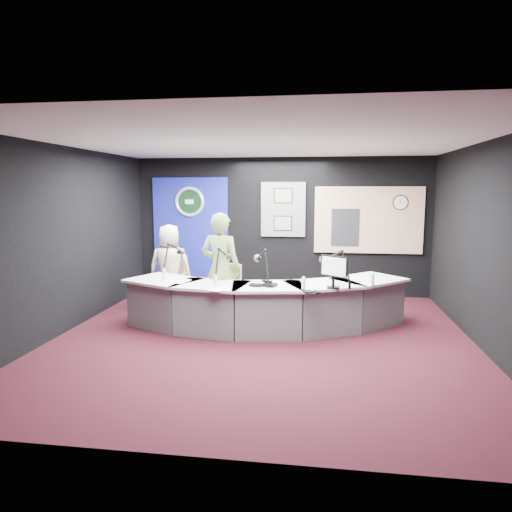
# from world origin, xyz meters

# --- Properties ---
(ground) EXTENTS (6.00, 6.00, 0.00)m
(ground) POSITION_xyz_m (0.00, 0.00, 0.00)
(ground) COLOR black
(ground) RESTS_ON ground
(ceiling) EXTENTS (6.00, 6.00, 0.02)m
(ceiling) POSITION_xyz_m (0.00, 0.00, 2.80)
(ceiling) COLOR silver
(ceiling) RESTS_ON ground
(wall_back) EXTENTS (6.00, 0.02, 2.80)m
(wall_back) POSITION_xyz_m (0.00, 3.00, 1.40)
(wall_back) COLOR black
(wall_back) RESTS_ON ground
(wall_front) EXTENTS (6.00, 0.02, 2.80)m
(wall_front) POSITION_xyz_m (0.00, -3.00, 1.40)
(wall_front) COLOR black
(wall_front) RESTS_ON ground
(wall_left) EXTENTS (0.02, 6.00, 2.80)m
(wall_left) POSITION_xyz_m (-3.00, 0.00, 1.40)
(wall_left) COLOR black
(wall_left) RESTS_ON ground
(wall_right) EXTENTS (0.02, 6.00, 2.80)m
(wall_right) POSITION_xyz_m (3.00, 0.00, 1.40)
(wall_right) COLOR black
(wall_right) RESTS_ON ground
(broadcast_desk) EXTENTS (4.50, 1.90, 0.75)m
(broadcast_desk) POSITION_xyz_m (-0.05, 0.55, 0.38)
(broadcast_desk) COLOR silver
(broadcast_desk) RESTS_ON ground
(backdrop_panel) EXTENTS (1.60, 0.05, 2.30)m
(backdrop_panel) POSITION_xyz_m (-1.90, 2.97, 1.25)
(backdrop_panel) COLOR navy
(backdrop_panel) RESTS_ON wall_back
(agency_seal) EXTENTS (0.63, 0.07, 0.63)m
(agency_seal) POSITION_xyz_m (-1.90, 2.93, 1.90)
(agency_seal) COLOR silver
(agency_seal) RESTS_ON backdrop_panel
(seal_center) EXTENTS (0.48, 0.01, 0.48)m
(seal_center) POSITION_xyz_m (-1.90, 2.94, 1.90)
(seal_center) COLOR black
(seal_center) RESTS_ON backdrop_panel
(pinboard) EXTENTS (0.90, 0.04, 1.10)m
(pinboard) POSITION_xyz_m (0.05, 2.97, 1.75)
(pinboard) COLOR slate
(pinboard) RESTS_ON wall_back
(framed_photo_upper) EXTENTS (0.34, 0.02, 0.27)m
(framed_photo_upper) POSITION_xyz_m (0.05, 2.94, 2.03)
(framed_photo_upper) COLOR #7C755A
(framed_photo_upper) RESTS_ON pinboard
(framed_photo_lower) EXTENTS (0.34, 0.02, 0.27)m
(framed_photo_lower) POSITION_xyz_m (0.05, 2.94, 1.47)
(framed_photo_lower) COLOR #7C755A
(framed_photo_lower) RESTS_ON pinboard
(booth_window_frame) EXTENTS (2.12, 0.06, 1.32)m
(booth_window_frame) POSITION_xyz_m (1.75, 2.97, 1.55)
(booth_window_frame) COLOR tan
(booth_window_frame) RESTS_ON wall_back
(booth_glow) EXTENTS (2.00, 0.02, 1.20)m
(booth_glow) POSITION_xyz_m (1.75, 2.96, 1.55)
(booth_glow) COLOR #CFC382
(booth_glow) RESTS_ON booth_window_frame
(equipment_rack) EXTENTS (0.55, 0.02, 0.75)m
(equipment_rack) POSITION_xyz_m (1.30, 2.94, 1.40)
(equipment_rack) COLOR black
(equipment_rack) RESTS_ON booth_window_frame
(wall_clock) EXTENTS (0.28, 0.01, 0.28)m
(wall_clock) POSITION_xyz_m (2.35, 2.94, 1.90)
(wall_clock) COLOR white
(wall_clock) RESTS_ON booth_window_frame
(armchair_left) EXTENTS (0.60, 0.60, 0.97)m
(armchair_left) POSITION_xyz_m (-1.86, 1.46, 0.49)
(armchair_left) COLOR tan
(armchair_left) RESTS_ON ground
(armchair_right) EXTENTS (0.73, 0.73, 0.97)m
(armchair_right) POSITION_xyz_m (-0.75, 0.68, 0.49)
(armchair_right) COLOR tan
(armchair_right) RESTS_ON ground
(draped_jacket) EXTENTS (0.51, 0.15, 0.70)m
(draped_jacket) POSITION_xyz_m (-1.90, 1.71, 0.62)
(draped_jacket) COLOR slate
(draped_jacket) RESTS_ON armchair_left
(person_man) EXTENTS (0.82, 0.60, 1.54)m
(person_man) POSITION_xyz_m (-1.86, 1.46, 0.77)
(person_man) COLOR beige
(person_man) RESTS_ON ground
(person_woman) EXTENTS (0.72, 0.53, 1.80)m
(person_woman) POSITION_xyz_m (-0.75, 0.68, 0.90)
(person_woman) COLOR olive
(person_woman) RESTS_ON ground
(computer_monitor) EXTENTS (0.37, 0.28, 0.30)m
(computer_monitor) POSITION_xyz_m (1.01, 0.16, 1.07)
(computer_monitor) COLOR black
(computer_monitor) RESTS_ON broadcast_desk
(desk_phone) EXTENTS (0.23, 0.20, 0.05)m
(desk_phone) POSITION_xyz_m (0.09, 0.15, 0.78)
(desk_phone) COLOR black
(desk_phone) RESTS_ON broadcast_desk
(headphones_near) EXTENTS (0.20, 0.20, 0.03)m
(headphones_near) POSITION_xyz_m (0.72, -0.20, 0.77)
(headphones_near) COLOR black
(headphones_near) RESTS_ON broadcast_desk
(headphones_far) EXTENTS (0.22, 0.22, 0.04)m
(headphones_far) POSITION_xyz_m (-0.10, 0.15, 0.77)
(headphones_far) COLOR black
(headphones_far) RESTS_ON broadcast_desk
(paper_stack) EXTENTS (0.28, 0.36, 0.00)m
(paper_stack) POSITION_xyz_m (-1.31, 0.33, 0.75)
(paper_stack) COLOR white
(paper_stack) RESTS_ON broadcast_desk
(notepad) EXTENTS (0.26, 0.31, 0.00)m
(notepad) POSITION_xyz_m (-0.61, -0.15, 0.75)
(notepad) COLOR white
(notepad) RESTS_ON broadcast_desk
(boom_mic_a) EXTENTS (0.24, 0.73, 0.60)m
(boom_mic_a) POSITION_xyz_m (-1.62, 0.92, 1.05)
(boom_mic_a) COLOR black
(boom_mic_a) RESTS_ON broadcast_desk
(boom_mic_b) EXTENTS (0.19, 0.74, 0.60)m
(boom_mic_b) POSITION_xyz_m (-0.67, 0.42, 1.05)
(boom_mic_b) COLOR black
(boom_mic_b) RESTS_ON broadcast_desk
(boom_mic_c) EXTENTS (0.36, 0.69, 0.60)m
(boom_mic_c) POSITION_xyz_m (-0.03, 0.35, 1.05)
(boom_mic_c) COLOR black
(boom_mic_c) RESTS_ON broadcast_desk
(boom_mic_d) EXTENTS (0.50, 0.61, 0.60)m
(boom_mic_d) POSITION_xyz_m (1.05, 0.41, 1.05)
(boom_mic_d) COLOR black
(boom_mic_d) RESTS_ON broadcast_desk
(water_bottles) EXTENTS (3.25, 0.50, 0.18)m
(water_bottles) POSITION_xyz_m (-0.01, 0.24, 0.84)
(water_bottles) COLOR silver
(water_bottles) RESTS_ON broadcast_desk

